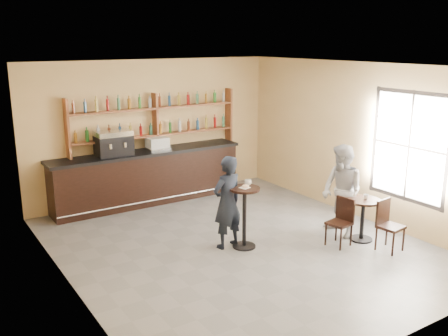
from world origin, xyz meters
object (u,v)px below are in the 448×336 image
bar_counter (148,177)px  chair_south (391,226)px  espresso_machine (114,143)px  chair_west (339,223)px  patron_second (342,191)px  pastry_case (157,144)px  cafe_table (362,220)px  man_main (227,202)px  pedestal_table (244,218)px

bar_counter → chair_south: bar_counter is taller
bar_counter → espresso_machine: (-0.76, 0.00, 0.87)m
espresso_machine → chair_west: espresso_machine is taller
bar_counter → patron_second: (2.23, -3.79, 0.27)m
pastry_case → patron_second: 4.30m
bar_counter → cafe_table: 4.82m
espresso_machine → chair_west: size_ratio=0.86×
espresso_machine → chair_west: 5.00m
cafe_table → patron_second: 0.64m
man_main → chair_west: bearing=141.0°
espresso_machine → pastry_case: size_ratio=1.59×
pastry_case → patron_second: bearing=-59.5°
espresso_machine → pedestal_table: bearing=-70.0°
pastry_case → man_main: (-0.13, -3.08, -0.51)m
pedestal_table → chair_west: 1.71m
pedestal_table → chair_west: (1.47, -0.87, -0.12)m
chair_west → pedestal_table: bearing=-130.3°
pedestal_table → man_main: (-0.25, 0.18, 0.28)m
pastry_case → man_main: bearing=-89.3°
man_main → espresso_machine: bearing=-81.4°
espresso_machine → chair_south: espresso_machine is taller
espresso_machine → man_main: size_ratio=0.45×
espresso_machine → pastry_case: bearing=0.7°
espresso_machine → patron_second: bearing=-50.9°
bar_counter → cafe_table: bearing=-60.1°
bar_counter → pastry_case: size_ratio=9.43×
cafe_table → chair_south: (0.05, -0.60, 0.06)m
bar_counter → chair_south: (2.45, -4.78, -0.15)m
pedestal_table → chair_west: pedestal_table is taller
man_main → cafe_table: 2.56m
bar_counter → chair_south: bearing=-62.8°
bar_counter → chair_west: bar_counter is taller
man_main → chair_south: bearing=136.1°
cafe_table → chair_south: chair_south is taller
espresso_machine → man_main: espresso_machine is taller
pastry_case → chair_west: pastry_case is taller
espresso_machine → pedestal_table: size_ratio=0.67×
chair_south → patron_second: size_ratio=0.52×
pastry_case → cafe_table: pastry_case is taller
chair_west → patron_second: patron_second is taller
chair_west → patron_second: 0.67m
bar_counter → patron_second: patron_second is taller
pastry_case → chair_south: (2.19, -4.78, -0.89)m
patron_second → pedestal_table: bearing=-97.9°
chair_south → patron_second: patron_second is taller
man_main → cafe_table: bearing=146.5°
pedestal_table → man_main: bearing=143.8°
pedestal_table → patron_second: 1.95m
cafe_table → bar_counter: bearing=119.9°
bar_counter → pastry_case: 0.79m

